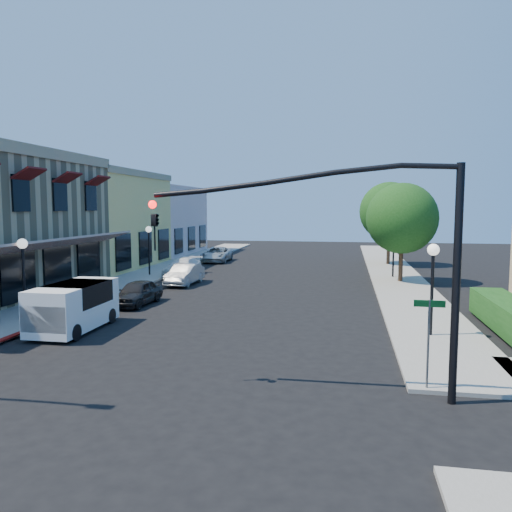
% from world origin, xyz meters
% --- Properties ---
extents(ground, '(120.00, 120.00, 0.00)m').
position_xyz_m(ground, '(0.00, 0.00, 0.00)').
color(ground, black).
rests_on(ground, ground).
extents(sidewalk_left, '(3.50, 50.00, 0.12)m').
position_xyz_m(sidewalk_left, '(-8.75, 27.00, 0.06)').
color(sidewalk_left, gray).
rests_on(sidewalk_left, ground).
extents(sidewalk_right, '(3.50, 50.00, 0.12)m').
position_xyz_m(sidewalk_right, '(8.75, 27.00, 0.06)').
color(sidewalk_right, gray).
rests_on(sidewalk_right, ground).
extents(curb_red_strip, '(0.25, 10.00, 0.06)m').
position_xyz_m(curb_red_strip, '(-6.90, 8.00, 0.00)').
color(curb_red_strip, maroon).
rests_on(curb_red_strip, ground).
extents(yellow_stucco_building, '(10.00, 12.00, 7.60)m').
position_xyz_m(yellow_stucco_building, '(-15.50, 26.00, 3.80)').
color(yellow_stucco_building, '#E9D269').
rests_on(yellow_stucco_building, ground).
extents(pink_stucco_building, '(10.00, 12.00, 7.00)m').
position_xyz_m(pink_stucco_building, '(-15.50, 38.00, 3.50)').
color(pink_stucco_building, beige).
rests_on(pink_stucco_building, ground).
extents(street_tree_a, '(4.56, 4.56, 6.48)m').
position_xyz_m(street_tree_a, '(8.80, 22.00, 4.19)').
color(street_tree_a, '#362515').
rests_on(street_tree_a, ground).
extents(street_tree_b, '(4.94, 4.94, 7.02)m').
position_xyz_m(street_tree_b, '(8.80, 32.00, 4.54)').
color(street_tree_b, '#362515').
rests_on(street_tree_b, ground).
extents(signal_mast_arm, '(8.01, 0.39, 6.00)m').
position_xyz_m(signal_mast_arm, '(5.86, 1.50, 4.09)').
color(signal_mast_arm, black).
rests_on(signal_mast_arm, ground).
extents(street_name_sign, '(0.80, 0.06, 2.50)m').
position_xyz_m(street_name_sign, '(7.50, 2.20, 1.70)').
color(street_name_sign, '#595B5E').
rests_on(street_name_sign, ground).
extents(lamppost_left_near, '(0.44, 0.44, 3.57)m').
position_xyz_m(lamppost_left_near, '(-8.50, 8.00, 2.74)').
color(lamppost_left_near, black).
rests_on(lamppost_left_near, ground).
extents(lamppost_left_far, '(0.44, 0.44, 3.57)m').
position_xyz_m(lamppost_left_far, '(-8.50, 22.00, 2.74)').
color(lamppost_left_far, black).
rests_on(lamppost_left_far, ground).
extents(lamppost_right_near, '(0.44, 0.44, 3.57)m').
position_xyz_m(lamppost_right_near, '(8.50, 8.00, 2.74)').
color(lamppost_right_near, black).
rests_on(lamppost_right_near, ground).
extents(lamppost_right_far, '(0.44, 0.44, 3.57)m').
position_xyz_m(lamppost_right_far, '(8.50, 24.00, 2.74)').
color(lamppost_right_far, black).
rests_on(lamppost_right_far, ground).
extents(white_van, '(1.92, 4.26, 1.88)m').
position_xyz_m(white_van, '(-5.34, 6.55, 1.09)').
color(white_van, white).
rests_on(white_van, ground).
extents(parked_car_a, '(1.66, 3.72, 1.24)m').
position_xyz_m(parked_car_a, '(-5.04, 12.00, 0.62)').
color(parked_car_a, black).
rests_on(parked_car_a, ground).
extents(parked_car_b, '(1.54, 4.01, 1.30)m').
position_xyz_m(parked_car_b, '(-4.80, 18.80, 0.65)').
color(parked_car_b, '#ABAFB1').
rests_on(parked_car_b, ground).
extents(parked_car_c, '(2.01, 4.47, 1.27)m').
position_xyz_m(parked_car_c, '(-6.20, 22.51, 0.64)').
color(parked_car_c, white).
rests_on(parked_car_c, ground).
extents(parked_car_d, '(2.39, 4.87, 1.33)m').
position_xyz_m(parked_car_d, '(-6.20, 32.00, 0.67)').
color(parked_car_d, '#B3B7B9').
rests_on(parked_car_d, ground).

